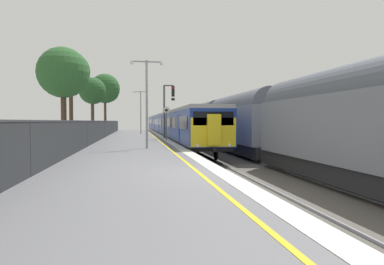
% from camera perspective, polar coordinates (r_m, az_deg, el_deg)
% --- Properties ---
extents(ground, '(17.40, 110.00, 1.21)m').
position_cam_1_polar(ground, '(11.82, 15.67, -9.21)').
color(ground, slate).
extents(commuter_train_at_platform, '(2.83, 61.21, 3.81)m').
position_cam_1_polar(commuter_train_at_platform, '(49.12, -4.52, 1.52)').
color(commuter_train_at_platform, navy).
rests_on(commuter_train_at_platform, ground).
extents(freight_train_adjacent_track, '(2.60, 54.92, 4.84)m').
position_cam_1_polar(freight_train_adjacent_track, '(33.86, 4.74, 1.95)').
color(freight_train_adjacent_track, '#232326').
rests_on(freight_train_adjacent_track, ground).
extents(signal_gantry, '(1.10, 0.24, 5.11)m').
position_cam_1_polar(signal_gantry, '(31.64, -4.34, 4.74)').
color(signal_gantry, '#47474C').
rests_on(signal_gantry, ground).
extents(speed_limit_sign, '(0.59, 0.08, 2.90)m').
position_cam_1_polar(speed_limit_sign, '(28.27, -4.45, 2.32)').
color(speed_limit_sign, '#59595B').
rests_on(speed_limit_sign, ground).
extents(platform_lamp_mid, '(2.00, 0.20, 5.40)m').
position_cam_1_polar(platform_lamp_mid, '(20.53, -7.82, 6.25)').
color(platform_lamp_mid, '#93999E').
rests_on(platform_lamp_mid, ground).
extents(platform_lamp_far, '(2.00, 0.20, 5.64)m').
position_cam_1_polar(platform_lamp_far, '(44.28, -8.84, 4.11)').
color(platform_lamp_far, '#93999E').
rests_on(platform_lamp_far, ground).
extents(platform_back_fence, '(0.07, 99.00, 1.71)m').
position_cam_1_polar(platform_back_fence, '(10.95, -26.18, -2.29)').
color(platform_back_fence, '#282B2D').
rests_on(platform_back_fence, ground).
extents(background_tree_left, '(2.94, 2.94, 6.51)m').
position_cam_1_polar(background_tree_left, '(38.53, -16.76, 6.70)').
color(background_tree_left, '#473323').
rests_on(background_tree_left, ground).
extents(background_tree_centre, '(4.25, 4.25, 8.51)m').
position_cam_1_polar(background_tree_centre, '(49.78, -14.65, 7.20)').
color(background_tree_centre, '#473323').
rests_on(background_tree_centre, ground).
extents(background_tree_right, '(2.94, 2.87, 6.87)m').
position_cam_1_polar(background_tree_right, '(26.96, -20.44, 9.65)').
color(background_tree_right, '#473323').
rests_on(background_tree_right, ground).
extents(background_tree_back, '(3.11, 3.11, 6.21)m').
position_cam_1_polar(background_tree_back, '(22.15, -21.18, 9.33)').
color(background_tree_back, '#473323').
rests_on(background_tree_back, ground).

